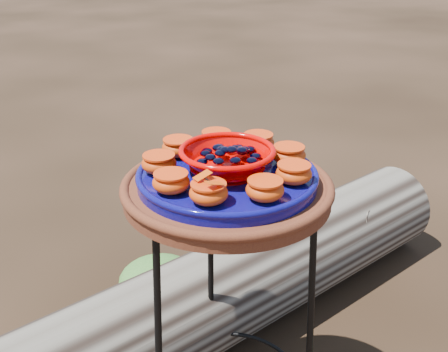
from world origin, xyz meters
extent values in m
cylinder|color=#421812|center=(0.00, 0.00, 0.72)|extent=(0.46, 0.46, 0.04)
cylinder|color=#03003C|center=(0.00, 0.00, 0.75)|extent=(0.39, 0.39, 0.03)
ellipsoid|color=#C33F00|center=(-0.07, -0.13, 0.78)|extent=(0.08, 0.08, 0.04)
ellipsoid|color=#C33F00|center=(0.04, -0.14, 0.78)|extent=(0.08, 0.08, 0.04)
ellipsoid|color=#C33F00|center=(0.12, -0.08, 0.78)|extent=(0.08, 0.08, 0.04)
ellipsoid|color=#C33F00|center=(0.15, 0.02, 0.78)|extent=(0.08, 0.08, 0.04)
ellipsoid|color=#C33F00|center=(0.10, 0.11, 0.78)|extent=(0.08, 0.08, 0.04)
ellipsoid|color=#C33F00|center=(0.01, 0.15, 0.78)|extent=(0.08, 0.08, 0.04)
ellipsoid|color=#C33F00|center=(-0.09, 0.12, 0.78)|extent=(0.08, 0.08, 0.04)
ellipsoid|color=#C33F00|center=(-0.14, 0.03, 0.78)|extent=(0.08, 0.08, 0.04)
ellipsoid|color=#C33F00|center=(-0.13, -0.07, 0.78)|extent=(0.08, 0.08, 0.04)
ellipsoid|color=#2E6323|center=(-0.11, 0.62, 0.07)|extent=(0.29, 0.29, 0.15)
camera|label=1|loc=(-0.24, -1.08, 1.27)|focal=45.00mm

